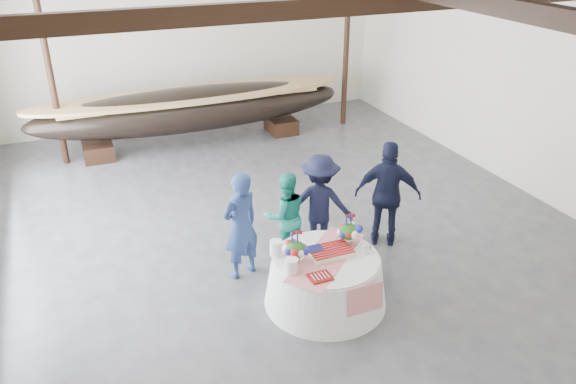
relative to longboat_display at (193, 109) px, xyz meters
name	(u,v)px	position (x,y,z in m)	size (l,w,h in m)	color
floor	(280,218)	(0.54, -4.25, -0.90)	(10.00, 12.00, 0.01)	#3D3D42
wall_back	(193,36)	(0.54, 1.75, 1.35)	(10.00, 0.02, 4.50)	silver
wall_front	(562,312)	(0.54, -10.25, 1.35)	(10.00, 0.02, 4.50)	silver
wall_right	(515,72)	(5.54, -4.25, 1.35)	(0.02, 12.00, 4.50)	silver
longboat_display	(193,109)	(0.00, 0.00, 0.00)	(7.52, 1.50, 1.41)	black
banquet_table	(326,280)	(0.23, -6.79, -0.52)	(1.75, 1.75, 0.75)	silver
tabletop_items	(320,246)	(0.16, -6.69, 0.00)	(1.58, 1.48, 0.40)	red
guest_woman_blue	(241,226)	(-0.66, -5.67, -0.04)	(0.63, 0.41, 1.72)	navy
guest_woman_teal	(286,216)	(0.17, -5.42, -0.17)	(0.71, 0.55, 1.46)	#1B8D7D
guest_man_left	(320,203)	(0.76, -5.44, -0.06)	(1.09, 0.62, 1.68)	black
guest_man_right	(388,195)	(1.86, -5.71, 0.02)	(1.07, 0.45, 1.83)	black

